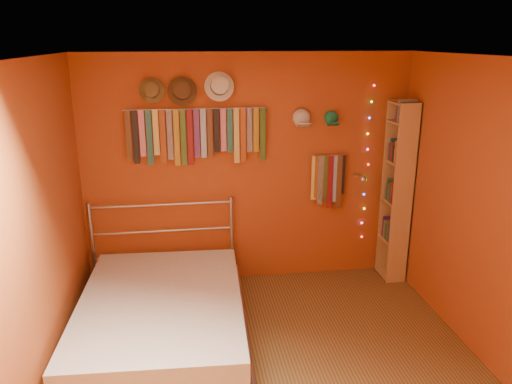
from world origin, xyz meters
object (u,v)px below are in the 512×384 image
reading_lamp (362,178)px  bookshelf (401,191)px  tie_rack (196,133)px  bed (162,318)px

reading_lamp → bookshelf: 0.49m
reading_lamp → tie_rack: bearing=174.7°
tie_rack → bookshelf: bearing=-4.0°
reading_lamp → bookshelf: bearing=1.1°
bookshelf → bed: (-2.60, -0.93, -0.79)m
tie_rack → reading_lamp: 1.82m
reading_lamp → bed: bearing=-156.8°
reading_lamp → bookshelf: bookshelf is taller
bookshelf → bed: bookshelf is taller
reading_lamp → bed: 2.52m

